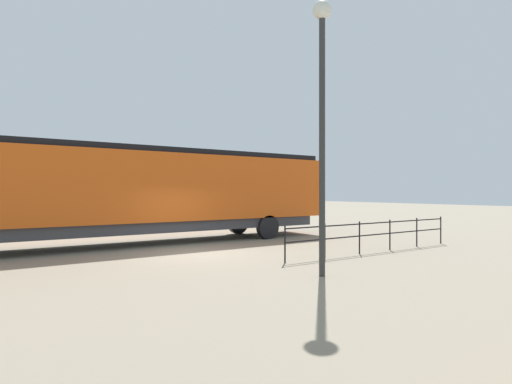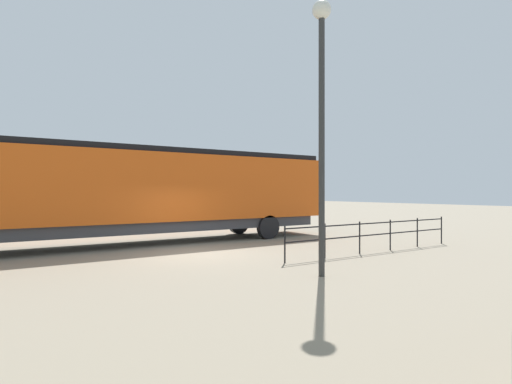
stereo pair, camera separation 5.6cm
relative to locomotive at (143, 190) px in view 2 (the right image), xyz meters
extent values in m
plane|color=gray|center=(3.69, 0.81, -2.27)|extent=(120.00, 120.00, 0.00)
cube|color=#D15114|center=(0.00, -0.49, 0.12)|extent=(3.00, 18.68, 2.78)
cube|color=black|center=(0.00, 7.77, -0.30)|extent=(2.88, 2.15, 1.95)
cube|color=black|center=(0.00, -0.49, 1.63)|extent=(2.70, 17.94, 0.24)
cube|color=#38383D|center=(0.00, -0.49, -1.50)|extent=(2.70, 17.19, 0.45)
cylinder|color=black|center=(-1.35, 5.49, -1.72)|extent=(0.30, 1.10, 1.10)
cylinder|color=black|center=(1.35, 5.49, -1.72)|extent=(0.30, 1.10, 1.10)
cylinder|color=#2D2D2D|center=(8.89, 1.89, 1.12)|extent=(0.16, 0.16, 6.79)
sphere|color=silver|center=(8.89, 1.89, 4.66)|extent=(0.49, 0.49, 0.49)
cube|color=black|center=(6.83, 6.44, -1.22)|extent=(0.04, 8.35, 0.04)
cube|color=black|center=(6.83, 6.44, -1.64)|extent=(0.04, 8.35, 0.04)
cylinder|color=black|center=(6.83, 2.26, -1.70)|extent=(0.05, 0.05, 1.15)
cylinder|color=black|center=(6.83, 3.93, -1.70)|extent=(0.05, 0.05, 1.15)
cylinder|color=black|center=(6.83, 5.60, -1.70)|extent=(0.05, 0.05, 1.15)
cylinder|color=black|center=(6.83, 7.27, -1.70)|extent=(0.05, 0.05, 1.15)
cylinder|color=black|center=(6.83, 8.94, -1.70)|extent=(0.05, 0.05, 1.15)
cylinder|color=black|center=(6.83, 10.61, -1.70)|extent=(0.05, 0.05, 1.15)
camera|label=1|loc=(16.59, -5.29, -0.07)|focal=28.03mm
camera|label=2|loc=(16.62, -5.25, -0.07)|focal=28.03mm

